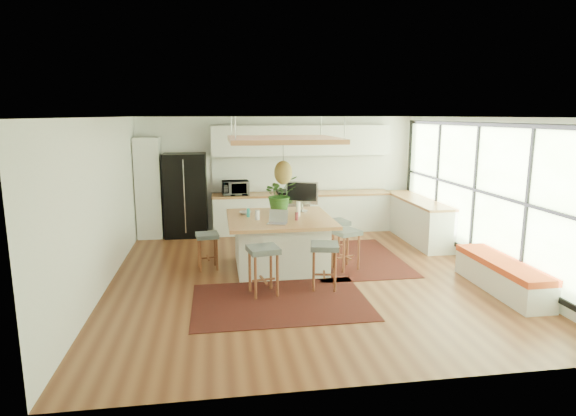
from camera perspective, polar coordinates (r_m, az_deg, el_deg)
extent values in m
plane|color=#5B2D1A|center=(8.40, 1.88, -8.00)|extent=(7.00, 7.00, 0.00)
plane|color=white|center=(7.94, 2.00, 10.76)|extent=(7.00, 7.00, 0.00)
plane|color=white|center=(11.48, -1.27, 4.08)|extent=(6.50, 0.00, 6.50)
plane|color=white|center=(4.75, 9.73, -6.09)|extent=(6.50, 0.00, 6.50)
plane|color=white|center=(8.13, -21.21, 0.45)|extent=(0.00, 7.00, 7.00)
plane|color=white|center=(9.22, 22.22, 1.55)|extent=(0.00, 7.00, 7.00)
cube|color=silver|center=(11.20, -16.19, 2.31)|extent=(0.55, 0.60, 2.25)
cube|color=silver|center=(11.40, 1.70, -0.60)|extent=(4.20, 0.60, 0.88)
cube|color=#A26239|center=(11.32, 1.72, 1.68)|extent=(4.24, 0.64, 0.05)
cube|color=white|center=(11.55, 1.46, 4.12)|extent=(4.20, 0.02, 0.80)
cube|color=silver|center=(11.32, 1.63, 8.05)|extent=(4.20, 0.34, 0.70)
cube|color=silver|center=(10.99, 15.14, -1.43)|extent=(0.60, 2.50, 0.88)
cube|color=#A26239|center=(10.90, 15.26, 0.93)|extent=(0.64, 2.54, 0.05)
cube|color=black|center=(7.26, -0.90, -11.07)|extent=(2.60, 1.80, 0.01)
cube|color=black|center=(9.42, 7.67, -5.94)|extent=(1.80, 2.60, 0.01)
imported|color=#A5A5AA|center=(11.06, -6.28, 2.59)|extent=(0.62, 0.37, 0.41)
imported|color=#1E4C19|center=(9.01, -0.94, 1.22)|extent=(0.82, 0.86, 0.55)
imported|color=white|center=(8.87, -5.09, -0.59)|extent=(0.25, 0.25, 0.05)
cylinder|color=teal|center=(8.63, -4.73, -0.45)|extent=(0.07, 0.07, 0.19)
cylinder|color=white|center=(8.40, -3.59, -0.75)|extent=(0.07, 0.07, 0.19)
cylinder|color=maroon|center=(8.34, 0.96, -0.83)|extent=(0.07, 0.07, 0.19)
cylinder|color=white|center=(8.69, 1.22, -0.34)|extent=(0.07, 0.07, 0.19)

